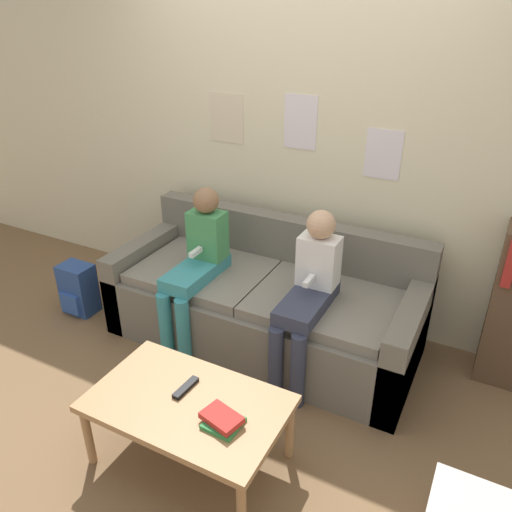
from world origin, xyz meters
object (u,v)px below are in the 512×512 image
Objects in this scene: tv_remote at (186,388)px; backpack at (78,289)px; coffee_table at (188,407)px; person_right at (308,291)px; person_left at (197,262)px; couch at (265,304)px.

tv_remote is 1.66m from backpack.
tv_remote is at bearing -25.26° from backpack.
coffee_table is 0.98m from person_right.
person_right is at bearing -0.07° from person_left.
coffee_table is (0.13, -1.12, 0.07)m from couch.
tv_remote is at bearing -60.23° from person_left.
coffee_table is 5.63× the size of tv_remote.
tv_remote is (0.08, -1.05, 0.12)m from couch.
person_left is 1.01× the size of person_right.
person_left reaches higher than tv_remote.
couch is 1.94× the size of person_right.
tv_remote is (-0.31, -0.85, -0.20)m from person_right.
person_right is (0.79, -0.00, -0.00)m from person_left.
backpack is at bearing 153.54° from coffee_table.
backpack is at bearing -175.53° from person_right.
person_left is at bearing 179.93° from person_right.
person_left is (-0.54, 0.91, 0.25)m from coffee_table.
couch is 0.55m from person_right.
person_left is 6.26× the size of tv_remote.
person_left is 1.00m from tv_remote.
tv_remote is at bearing -110.17° from person_right.
coffee_table is at bearing -59.52° from person_left.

